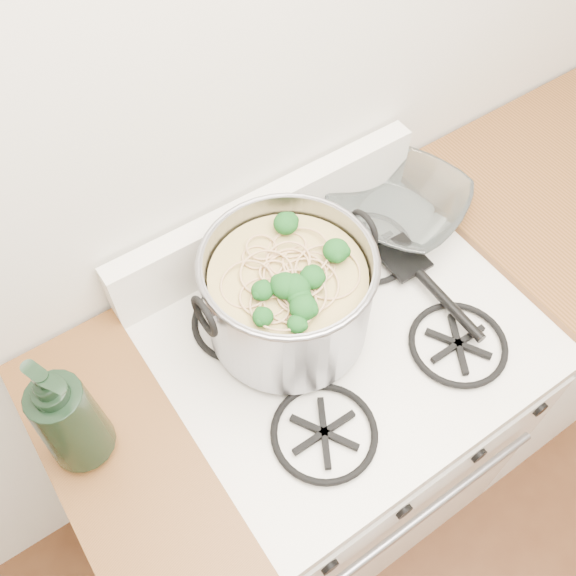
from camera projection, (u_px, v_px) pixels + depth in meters
The scene contains 7 objects.
gas_range at pixel (335, 424), 1.72m from camera, with size 0.76×0.66×0.92m.
counter_left at pixel (166, 531), 1.54m from camera, with size 0.25×0.65×0.92m.
counter_right at pixel (563, 269), 1.98m from camera, with size 1.00×0.65×0.92m.
stock_pot at pixel (288, 295), 1.24m from camera, with size 0.37×0.34×0.23m.
spatula at pixel (403, 256), 1.41m from camera, with size 0.29×0.31×0.02m, color black, non-canonical shape.
glass_bowl at pixel (396, 210), 1.49m from camera, with size 0.12×0.12×0.03m, color white.
bottle at pixel (64, 413), 1.06m from camera, with size 0.12×0.12×0.30m, color black.
Camera 1 is at (-0.49, 0.77, 2.06)m, focal length 40.00 mm.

